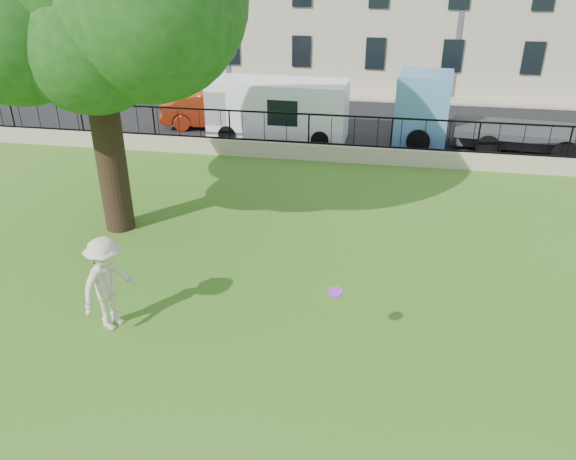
% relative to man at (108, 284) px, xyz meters
% --- Properties ---
extents(ground, '(120.00, 120.00, 0.00)m').
position_rel_man_xyz_m(ground, '(2.50, -0.99, -1.02)').
color(ground, '#3B721B').
rests_on(ground, ground).
extents(retaining_wall, '(50.00, 0.40, 0.60)m').
position_rel_man_xyz_m(retaining_wall, '(2.50, 11.01, -0.72)').
color(retaining_wall, tan).
rests_on(retaining_wall, ground).
extents(iron_railing, '(50.00, 0.05, 1.13)m').
position_rel_man_xyz_m(iron_railing, '(2.50, 11.01, 0.13)').
color(iron_railing, black).
rests_on(iron_railing, retaining_wall).
extents(street, '(60.00, 9.00, 0.01)m').
position_rel_man_xyz_m(street, '(2.50, 15.71, -1.02)').
color(street, black).
rests_on(street, ground).
extents(sidewalk, '(60.00, 1.40, 0.12)m').
position_rel_man_xyz_m(sidewalk, '(2.50, 20.91, -0.96)').
color(sidewalk, tan).
rests_on(sidewalk, ground).
extents(man, '(1.15, 1.50, 2.04)m').
position_rel_man_xyz_m(man, '(0.00, 0.00, 0.00)').
color(man, beige).
rests_on(man, ground).
extents(frisbee, '(0.31, 0.30, 0.12)m').
position_rel_man_xyz_m(frisbee, '(4.59, -0.01, 0.32)').
color(frisbee, '#A427E1').
extents(red_sedan, '(4.91, 2.17, 1.57)m').
position_rel_man_xyz_m(red_sedan, '(-2.00, 14.41, -0.24)').
color(red_sedan, '#AD3015').
rests_on(red_sedan, street).
extents(white_van, '(5.62, 2.30, 2.34)m').
position_rel_man_xyz_m(white_van, '(0.89, 13.41, 0.15)').
color(white_van, white).
rests_on(white_van, street).
extents(blue_truck, '(6.91, 3.04, 2.81)m').
position_rel_man_xyz_m(blue_truck, '(9.00, 13.41, 0.38)').
color(blue_truck, '#5792CC').
rests_on(blue_truck, street).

